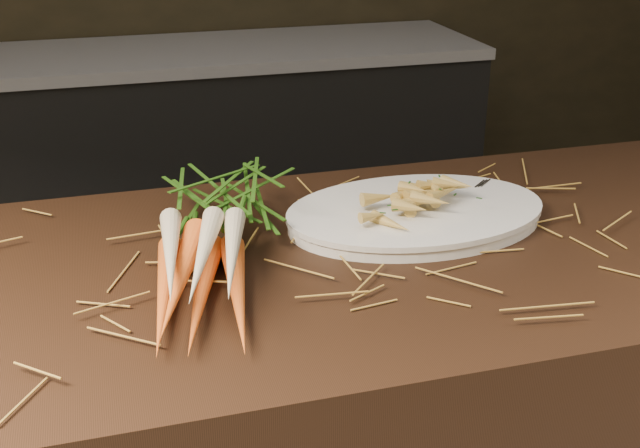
# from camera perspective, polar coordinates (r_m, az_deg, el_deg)

# --- Properties ---
(back_counter) EXTENTS (1.82, 0.62, 0.84)m
(back_counter) POSITION_cam_1_polar(r_m,az_deg,el_deg) (3.15, -5.86, 5.00)
(back_counter) COLOR black
(back_counter) RESTS_ON ground
(straw_bedding) EXTENTS (1.40, 0.60, 0.02)m
(straw_bedding) POSITION_cam_1_polar(r_m,az_deg,el_deg) (1.20, -4.57, -2.40)
(straw_bedding) COLOR #A27129
(straw_bedding) RESTS_ON main_counter
(root_veg_bunch) EXTENTS (0.27, 0.56, 0.10)m
(root_veg_bunch) POSITION_cam_1_polar(r_m,az_deg,el_deg) (1.22, -7.94, -0.01)
(root_veg_bunch) COLOR #D65218
(root_veg_bunch) RESTS_ON main_counter
(serving_platter) EXTENTS (0.44, 0.30, 0.02)m
(serving_platter) POSITION_cam_1_polar(r_m,az_deg,el_deg) (1.34, 6.82, 0.56)
(serving_platter) COLOR white
(serving_platter) RESTS_ON main_counter
(roasted_veg_heap) EXTENTS (0.22, 0.16, 0.05)m
(roasted_veg_heap) POSITION_cam_1_polar(r_m,az_deg,el_deg) (1.33, 6.89, 1.97)
(roasted_veg_heap) COLOR #A27A3B
(roasted_veg_heap) RESTS_ON serving_platter
(serving_fork) EXTENTS (0.13, 0.12, 0.00)m
(serving_fork) POSITION_cam_1_polar(r_m,az_deg,el_deg) (1.39, 13.02, 1.51)
(serving_fork) COLOR silver
(serving_fork) RESTS_ON serving_platter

